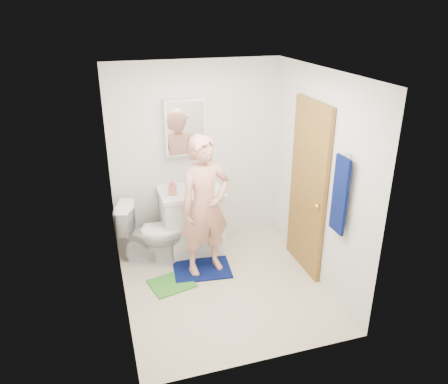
% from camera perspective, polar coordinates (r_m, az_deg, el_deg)
% --- Properties ---
extents(floor, '(2.20, 2.40, 0.02)m').
position_cam_1_polar(floor, '(5.15, -0.05, -12.25)').
color(floor, beige).
rests_on(floor, ground).
extents(ceiling, '(2.20, 2.40, 0.02)m').
position_cam_1_polar(ceiling, '(4.23, -0.07, 15.48)').
color(ceiling, white).
rests_on(ceiling, ground).
extents(wall_back, '(2.20, 0.02, 2.40)m').
position_cam_1_polar(wall_back, '(5.65, -3.67, 4.83)').
color(wall_back, silver).
rests_on(wall_back, ground).
extents(wall_front, '(2.20, 0.02, 2.40)m').
position_cam_1_polar(wall_front, '(3.54, 5.73, -7.13)').
color(wall_front, silver).
rests_on(wall_front, ground).
extents(wall_left, '(0.02, 2.40, 2.40)m').
position_cam_1_polar(wall_left, '(4.39, -14.06, -1.45)').
color(wall_left, silver).
rests_on(wall_left, ground).
extents(wall_right, '(0.02, 2.40, 2.40)m').
position_cam_1_polar(wall_right, '(4.97, 12.27, 1.69)').
color(wall_right, silver).
rests_on(wall_right, ground).
extents(vanity_cabinet, '(0.75, 0.55, 0.80)m').
position_cam_1_polar(vanity_cabinet, '(5.66, -4.23, -3.93)').
color(vanity_cabinet, white).
rests_on(vanity_cabinet, floor).
extents(countertop, '(0.79, 0.59, 0.05)m').
position_cam_1_polar(countertop, '(5.48, -4.36, 0.02)').
color(countertop, white).
rests_on(countertop, vanity_cabinet).
extents(sink_basin, '(0.40, 0.40, 0.03)m').
position_cam_1_polar(sink_basin, '(5.48, -4.37, 0.17)').
color(sink_basin, white).
rests_on(sink_basin, countertop).
extents(faucet, '(0.03, 0.03, 0.12)m').
position_cam_1_polar(faucet, '(5.61, -4.80, 1.51)').
color(faucet, silver).
rests_on(faucet, countertop).
extents(medicine_cabinet, '(0.50, 0.12, 0.70)m').
position_cam_1_polar(medicine_cabinet, '(5.44, -5.15, 8.45)').
color(medicine_cabinet, white).
rests_on(medicine_cabinet, wall_back).
extents(mirror_panel, '(0.46, 0.01, 0.66)m').
position_cam_1_polar(mirror_panel, '(5.38, -5.01, 8.29)').
color(mirror_panel, white).
rests_on(mirror_panel, wall_back).
extents(door, '(0.05, 0.80, 2.05)m').
position_cam_1_polar(door, '(5.14, 10.88, 0.42)').
color(door, olive).
rests_on(door, ground).
extents(door_knob, '(0.07, 0.07, 0.07)m').
position_cam_1_polar(door_knob, '(4.89, 12.10, -1.84)').
color(door_knob, gold).
rests_on(door_knob, door).
extents(towel, '(0.03, 0.24, 0.80)m').
position_cam_1_polar(towel, '(4.46, 14.89, -0.41)').
color(towel, '#081451').
rests_on(towel, wall_right).
extents(towel_hook, '(0.06, 0.02, 0.02)m').
position_cam_1_polar(towel_hook, '(4.34, 15.91, 4.74)').
color(towel_hook, silver).
rests_on(towel_hook, wall_right).
extents(toilet, '(0.87, 0.65, 0.78)m').
position_cam_1_polar(toilet, '(5.48, -9.58, -5.29)').
color(toilet, white).
rests_on(toilet, floor).
extents(bath_mat, '(0.73, 0.56, 0.02)m').
position_cam_1_polar(bath_mat, '(5.42, -2.88, -10.05)').
color(bath_mat, '#081451').
rests_on(bath_mat, floor).
extents(green_rug, '(0.56, 0.50, 0.02)m').
position_cam_1_polar(green_rug, '(5.20, -6.85, -11.77)').
color(green_rug, green).
rests_on(green_rug, floor).
extents(soap_dispenser, '(0.11, 0.11, 0.20)m').
position_cam_1_polar(soap_dispenser, '(5.33, -6.75, 0.66)').
color(soap_dispenser, '#D47362').
rests_on(soap_dispenser, countertop).
extents(toothbrush_cup, '(0.16, 0.16, 0.10)m').
position_cam_1_polar(toothbrush_cup, '(5.56, -2.45, 1.22)').
color(toothbrush_cup, '#854496').
rests_on(toothbrush_cup, countertop).
extents(man, '(0.68, 0.52, 1.68)m').
position_cam_1_polar(man, '(5.00, -2.48, -1.89)').
color(man, tan).
rests_on(man, bath_mat).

